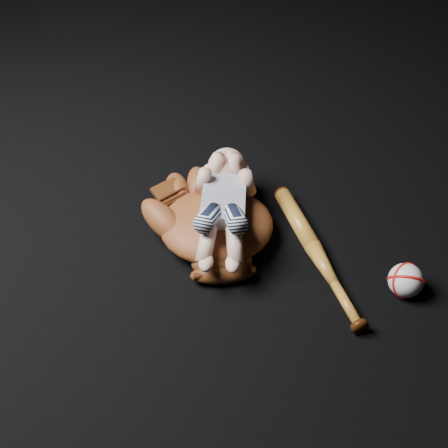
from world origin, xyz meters
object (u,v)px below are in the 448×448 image
object	(u,v)px
baseball_glove	(216,221)
newborn_baby	(223,205)
baseball_bat	(317,254)
baseball	(406,280)

from	to	relation	value
baseball_glove	newborn_baby	bearing A→B (deg)	-32.66
newborn_baby	baseball_bat	xyz separation A→B (m)	(0.25, -0.01, -0.10)
newborn_baby	baseball_bat	distance (m)	0.27
baseball_glove	newborn_baby	size ratio (longest dim) A/B	1.07
newborn_baby	baseball_bat	world-z (taller)	newborn_baby
newborn_baby	baseball	world-z (taller)	newborn_baby
baseball_glove	baseball	xyz separation A→B (m)	(0.48, -0.07, -0.02)
baseball_glove	newborn_baby	distance (m)	0.06
baseball_bat	baseball_glove	bearing A→B (deg)	176.36
baseball	baseball_glove	bearing A→B (deg)	171.57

